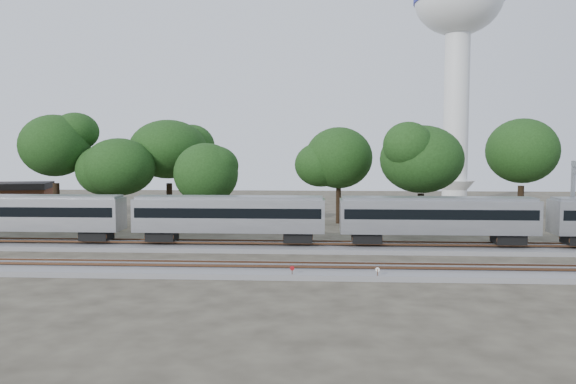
# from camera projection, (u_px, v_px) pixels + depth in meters

# --- Properties ---
(ground) EXTENTS (160.00, 160.00, 0.00)m
(ground) POSITION_uv_depth(u_px,v_px,m) (224.00, 262.00, 45.91)
(ground) COLOR #383328
(ground) RESTS_ON ground
(track_far) EXTENTS (160.00, 5.00, 0.73)m
(track_far) POSITION_uv_depth(u_px,v_px,m) (235.00, 246.00, 51.86)
(track_far) COLOR slate
(track_far) RESTS_ON ground
(track_near) EXTENTS (160.00, 5.00, 0.73)m
(track_near) POSITION_uv_depth(u_px,v_px,m) (215.00, 269.00, 41.91)
(track_near) COLOR slate
(track_near) RESTS_ON ground
(train) EXTENTS (91.09, 3.14, 4.63)m
(train) POSITION_uv_depth(u_px,v_px,m) (231.00, 214.00, 51.66)
(train) COLOR #B9BBC1
(train) RESTS_ON ground
(switch_stand_red) EXTENTS (0.31, 0.06, 0.97)m
(switch_stand_red) POSITION_uv_depth(u_px,v_px,m) (292.00, 271.00, 39.45)
(switch_stand_red) COLOR #512D19
(switch_stand_red) RESTS_ON ground
(switch_stand_white) EXTENTS (0.30, 0.15, 0.99)m
(switch_stand_white) POSITION_uv_depth(u_px,v_px,m) (378.00, 272.00, 38.94)
(switch_stand_white) COLOR #512D19
(switch_stand_white) RESTS_ON ground
(switch_lever) EXTENTS (0.51, 0.32, 0.30)m
(switch_lever) POSITION_uv_depth(u_px,v_px,m) (297.00, 277.00, 39.64)
(switch_lever) COLOR #512D19
(switch_lever) RESTS_ON ground
(water_tower) EXTENTS (14.36, 14.36, 39.75)m
(water_tower) POSITION_uv_depth(u_px,v_px,m) (458.00, 24.00, 91.01)
(water_tower) COLOR silver
(water_tower) RESTS_ON ground
(brick_building) EXTENTS (10.99, 9.00, 4.59)m
(brick_building) POSITION_uv_depth(u_px,v_px,m) (13.00, 199.00, 77.64)
(brick_building) COLOR brown
(brick_building) RESTS_ON ground
(tree_1) EXTENTS (9.77, 9.77, 13.77)m
(tree_1) POSITION_uv_depth(u_px,v_px,m) (55.00, 146.00, 66.11)
(tree_1) COLOR black
(tree_1) RESTS_ON ground
(tree_2) EXTENTS (7.25, 7.25, 10.23)m
(tree_2) POSITION_uv_depth(u_px,v_px,m) (119.00, 167.00, 65.13)
(tree_2) COLOR black
(tree_2) RESTS_ON ground
(tree_3) EXTENTS (9.33, 9.33, 13.15)m
(tree_3) POSITION_uv_depth(u_px,v_px,m) (169.00, 149.00, 69.79)
(tree_3) COLOR black
(tree_3) RESTS_ON ground
(tree_4) EXTENTS (6.58, 6.58, 9.28)m
(tree_4) POSITION_uv_depth(u_px,v_px,m) (206.00, 174.00, 62.41)
(tree_4) COLOR black
(tree_4) RESTS_ON ground
(tree_5) EXTENTS (8.26, 8.26, 11.65)m
(tree_5) POSITION_uv_depth(u_px,v_px,m) (339.00, 158.00, 69.15)
(tree_5) COLOR black
(tree_5) RESTS_ON ground
(tree_6) EXTENTS (8.24, 8.24, 11.61)m
(tree_6) POSITION_uv_depth(u_px,v_px,m) (421.00, 159.00, 60.63)
(tree_6) COLOR black
(tree_6) RESTS_ON ground
(tree_7) EXTENTS (9.14, 9.14, 12.88)m
(tree_7) POSITION_uv_depth(u_px,v_px,m) (522.00, 151.00, 66.63)
(tree_7) COLOR black
(tree_7) RESTS_ON ground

